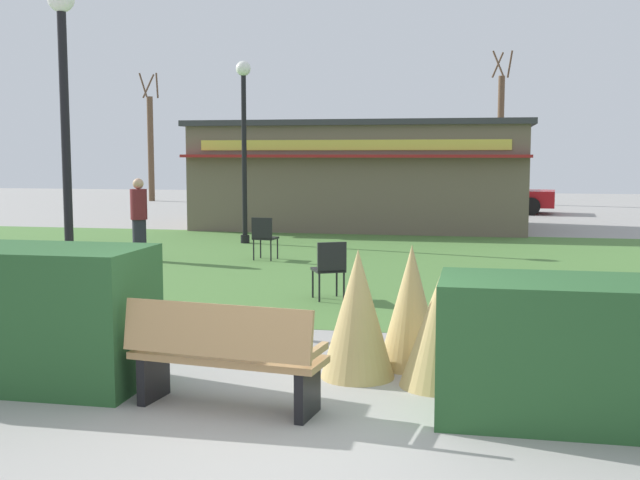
% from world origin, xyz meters
% --- Properties ---
extents(ground_plane, '(80.00, 80.00, 0.00)m').
position_xyz_m(ground_plane, '(0.00, 0.00, 0.00)').
color(ground_plane, '#999691').
extents(lawn_patch, '(36.00, 12.00, 0.01)m').
position_xyz_m(lawn_patch, '(0.00, 9.74, 0.00)').
color(lawn_patch, '#4C7A38').
rests_on(lawn_patch, ground_plane).
extents(park_bench, '(1.75, 0.74, 0.95)m').
position_xyz_m(park_bench, '(-0.66, 0.53, 0.48)').
color(park_bench, tan).
rests_on(park_bench, ground_plane).
extents(hedge_left, '(2.79, 1.10, 1.31)m').
position_xyz_m(hedge_left, '(-3.00, 0.95, 0.66)').
color(hedge_left, '#28562B').
rests_on(hedge_left, ground_plane).
extents(hedge_right, '(2.07, 1.10, 1.16)m').
position_xyz_m(hedge_right, '(2.16, 0.89, 0.58)').
color(hedge_right, '#28562B').
rests_on(hedge_right, ground_plane).
extents(ornamental_grass_behind_left, '(0.78, 0.78, 1.10)m').
position_xyz_m(ornamental_grass_behind_left, '(1.11, 1.63, 0.55)').
color(ornamental_grass_behind_left, tan).
rests_on(ornamental_grass_behind_left, ground_plane).
extents(ornamental_grass_behind_right, '(0.73, 0.73, 1.27)m').
position_xyz_m(ornamental_grass_behind_right, '(0.29, 1.77, 0.63)').
color(ornamental_grass_behind_right, tan).
rests_on(ornamental_grass_behind_right, ground_plane).
extents(ornamental_grass_behind_center, '(0.67, 0.67, 1.27)m').
position_xyz_m(ornamental_grass_behind_center, '(0.77, 2.25, 0.63)').
color(ornamental_grass_behind_center, tan).
rests_on(ornamental_grass_behind_center, ground_plane).
extents(ornamental_grass_behind_far, '(0.51, 0.51, 0.93)m').
position_xyz_m(ornamental_grass_behind_far, '(0.21, 1.81, 0.46)').
color(ornamental_grass_behind_far, tan).
rests_on(ornamental_grass_behind_far, ground_plane).
extents(lamppost_mid, '(0.36, 0.36, 4.40)m').
position_xyz_m(lamppost_mid, '(-4.04, 4.08, 2.76)').
color(lamppost_mid, black).
rests_on(lamppost_mid, ground_plane).
extents(lamppost_far, '(0.36, 0.36, 4.40)m').
position_xyz_m(lamppost_far, '(-4.21, 12.83, 2.76)').
color(lamppost_far, black).
rests_on(lamppost_far, ground_plane).
extents(trash_bin, '(0.52, 0.52, 0.81)m').
position_xyz_m(trash_bin, '(2.58, 0.96, 0.40)').
color(trash_bin, '#2D4233').
rests_on(trash_bin, ground_plane).
extents(food_kiosk, '(9.70, 5.39, 3.11)m').
position_xyz_m(food_kiosk, '(-2.02, 17.89, 1.57)').
color(food_kiosk, '#6B5B4C').
rests_on(food_kiosk, ground_plane).
extents(cafe_chair_west, '(0.49, 0.49, 0.89)m').
position_xyz_m(cafe_chair_west, '(-2.91, 9.89, 0.53)').
color(cafe_chair_west, black).
rests_on(cafe_chair_west, ground_plane).
extents(cafe_chair_east, '(0.59, 0.59, 0.89)m').
position_xyz_m(cafe_chair_east, '(-0.74, 5.73, 0.53)').
color(cafe_chair_east, black).
rests_on(cafe_chair_east, ground_plane).
extents(person_strolling, '(0.34, 0.34, 1.69)m').
position_xyz_m(person_strolling, '(-5.40, 9.33, 0.86)').
color(person_strolling, '#23232D').
rests_on(person_strolling, ground_plane).
extents(parked_car_west_slot, '(4.20, 2.07, 1.20)m').
position_xyz_m(parked_car_west_slot, '(-3.19, 24.41, 0.64)').
color(parked_car_west_slot, '#2D6638').
rests_on(parked_car_west_slot, ground_plane).
extents(parked_car_center_slot, '(4.34, 2.33, 1.20)m').
position_xyz_m(parked_car_center_slot, '(1.96, 24.41, 0.64)').
color(parked_car_center_slot, maroon).
rests_on(parked_car_center_slot, ground_plane).
extents(tree_left_bg, '(0.91, 0.96, 5.87)m').
position_xyz_m(tree_left_bg, '(-13.61, 28.89, 2.57)').
color(tree_left_bg, brown).
rests_on(tree_left_bg, ground_plane).
extents(tree_right_bg, '(0.91, 0.96, 6.61)m').
position_xyz_m(tree_right_bg, '(2.23, 29.96, 2.94)').
color(tree_right_bg, brown).
rests_on(tree_right_bg, ground_plane).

